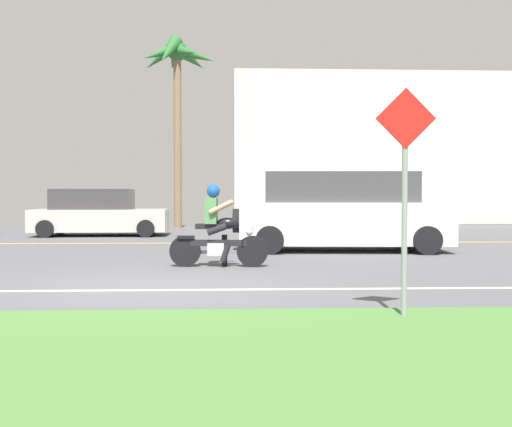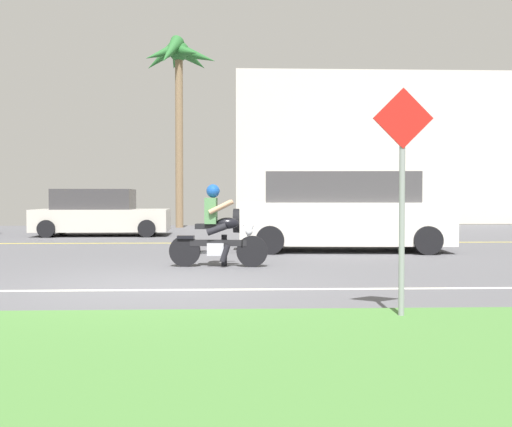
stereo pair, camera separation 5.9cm
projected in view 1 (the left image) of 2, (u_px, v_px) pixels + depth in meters
The scene contains 10 objects.
ground at pixel (182, 263), 11.62m from camera, with size 56.00×30.00×0.04m, color #545459.
grass_median at pixel (106, 361), 4.52m from camera, with size 56.00×3.80×0.06m, color #477A38.
lane_line_near at pixel (161, 290), 8.15m from camera, with size 50.40×0.12×0.01m, color silver.
lane_line_far at pixel (196, 243), 16.44m from camera, with size 50.40×0.12×0.01m, color yellow.
motorcyclist at pixel (218, 232), 10.86m from camera, with size 1.82×0.59×1.52m.
suv_nearby at pixel (341, 213), 14.10m from camera, with size 5.15×2.36×1.87m.
parked_car_1 at pixel (99, 214), 19.57m from camera, with size 4.40×2.09×1.54m.
palm_tree_0 at pixel (177, 67), 24.55m from camera, with size 3.23×3.20×7.93m.
street_sign at pixel (405, 179), 6.08m from camera, with size 0.62×0.06×2.40m.
building_far at pixel (368, 150), 29.83m from camera, with size 13.56×4.00×7.27m, color beige.
Camera 1 is at (0.96, -8.64, 1.29)m, focal length 41.50 mm.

